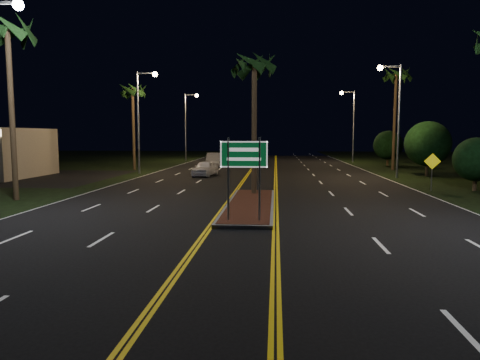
# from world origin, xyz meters

# --- Properties ---
(ground) EXTENTS (120.00, 120.00, 0.00)m
(ground) POSITION_xyz_m (0.00, 0.00, 0.00)
(ground) COLOR black
(ground) RESTS_ON ground
(median_island) EXTENTS (2.25, 10.25, 0.17)m
(median_island) POSITION_xyz_m (0.00, 7.00, 0.08)
(median_island) COLOR gray
(median_island) RESTS_ON ground
(highway_sign) EXTENTS (1.80, 0.08, 3.20)m
(highway_sign) POSITION_xyz_m (0.00, 2.80, 2.40)
(highway_sign) COLOR gray
(highway_sign) RESTS_ON ground
(streetlight_left_mid) EXTENTS (1.91, 0.44, 9.00)m
(streetlight_left_mid) POSITION_xyz_m (-10.61, 24.00, 5.66)
(streetlight_left_mid) COLOR gray
(streetlight_left_mid) RESTS_ON ground
(streetlight_left_far) EXTENTS (1.91, 0.44, 9.00)m
(streetlight_left_far) POSITION_xyz_m (-10.61, 44.00, 5.66)
(streetlight_left_far) COLOR gray
(streetlight_left_far) RESTS_ON ground
(streetlight_right_mid) EXTENTS (1.91, 0.44, 9.00)m
(streetlight_right_mid) POSITION_xyz_m (10.61, 22.00, 5.66)
(streetlight_right_mid) COLOR gray
(streetlight_right_mid) RESTS_ON ground
(streetlight_right_far) EXTENTS (1.91, 0.44, 9.00)m
(streetlight_right_far) POSITION_xyz_m (10.61, 42.00, 5.66)
(streetlight_right_far) COLOR gray
(streetlight_right_far) RESTS_ON ground
(palm_median) EXTENTS (2.40, 2.40, 8.30)m
(palm_median) POSITION_xyz_m (0.00, 10.50, 7.28)
(palm_median) COLOR #382819
(palm_median) RESTS_ON ground
(palm_left_near) EXTENTS (2.40, 2.40, 9.80)m
(palm_left_near) POSITION_xyz_m (-12.50, 8.00, 8.68)
(palm_left_near) COLOR #382819
(palm_left_near) RESTS_ON ground
(palm_left_far) EXTENTS (2.40, 2.40, 8.80)m
(palm_left_far) POSITION_xyz_m (-12.80, 28.00, 7.75)
(palm_left_far) COLOR #382819
(palm_left_far) RESTS_ON ground
(palm_right_far) EXTENTS (2.40, 2.40, 10.30)m
(palm_right_far) POSITION_xyz_m (12.80, 30.00, 9.14)
(palm_right_far) COLOR #382819
(palm_right_far) RESTS_ON ground
(shrub_near) EXTENTS (2.70, 2.70, 3.30)m
(shrub_near) POSITION_xyz_m (13.50, 14.00, 1.95)
(shrub_near) COLOR #382819
(shrub_near) RESTS_ON ground
(shrub_mid) EXTENTS (3.78, 3.78, 4.62)m
(shrub_mid) POSITION_xyz_m (14.00, 24.00, 2.73)
(shrub_mid) COLOR #382819
(shrub_mid) RESTS_ON ground
(shrub_far) EXTENTS (3.24, 3.24, 3.96)m
(shrub_far) POSITION_xyz_m (13.80, 36.00, 2.34)
(shrub_far) COLOR #382819
(shrub_far) RESTS_ON ground
(car_near) EXTENTS (2.60, 4.79, 1.52)m
(car_near) POSITION_xyz_m (-4.75, 22.43, 0.76)
(car_near) COLOR white
(car_near) RESTS_ON ground
(car_far) EXTENTS (2.69, 5.39, 1.74)m
(car_far) POSITION_xyz_m (-5.63, 33.77, 0.87)
(car_far) COLOR #AAABB4
(car_far) RESTS_ON ground
(warning_sign) EXTENTS (0.97, 0.17, 2.32)m
(warning_sign) POSITION_xyz_m (10.80, 13.70, 1.50)
(warning_sign) COLOR gray
(warning_sign) RESTS_ON ground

